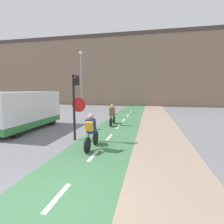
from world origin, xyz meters
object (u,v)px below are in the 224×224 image
object	(u,v)px
street_lamp_far	(81,75)
van	(22,111)
traffic_light_pole	(76,100)
cyclist_far	(112,116)
cyclist_near	(91,132)

from	to	relation	value
street_lamp_far	van	distance (m)	9.58
traffic_light_pole	street_lamp_far	xyz separation A→B (m)	(-3.95, 10.53, 2.07)
cyclist_far	van	size ratio (longest dim) A/B	0.32
cyclist_far	traffic_light_pole	bearing A→B (deg)	-103.77
street_lamp_far	cyclist_near	distance (m)	13.05
traffic_light_pole	cyclist_near	bearing A→B (deg)	-43.76
traffic_light_pole	cyclist_far	bearing A→B (deg)	76.23
cyclist_near	cyclist_far	world-z (taller)	cyclist_near
street_lamp_far	van	xyz separation A→B (m)	(-0.05, -9.15, -2.85)
street_lamp_far	cyclist_near	size ratio (longest dim) A/B	3.94
cyclist_far	van	distance (m)	5.50
street_lamp_far	cyclist_far	distance (m)	8.96
cyclist_near	cyclist_far	xyz separation A→B (m)	(-0.17, 4.83, -0.05)
cyclist_far	van	world-z (taller)	van
street_lamp_far	van	size ratio (longest dim) A/B	1.29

